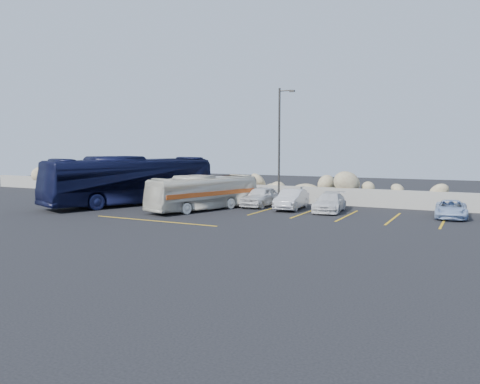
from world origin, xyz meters
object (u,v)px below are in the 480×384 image
at_px(lamppost, 280,143).
at_px(car_c, 330,202).
at_px(tour_coach, 131,180).
at_px(car_d, 451,209).
at_px(car_a, 261,197).
at_px(car_b, 292,199).
at_px(vintage_bus, 204,192).

relative_size(lamppost, car_c, 1.99).
xyz_separation_m(lamppost, tour_coach, (-9.65, -3.94, -2.58)).
bearing_deg(car_d, car_c, -178.97).
distance_m(car_a, car_d, 11.89).
xyz_separation_m(lamppost, car_c, (3.89, -1.22, -3.71)).
xyz_separation_m(tour_coach, car_a, (8.56, 3.22, -1.03)).
relative_size(car_b, car_c, 0.98).
relative_size(vintage_bus, car_b, 2.06).
bearing_deg(vintage_bus, lamppost, 66.20).
relative_size(lamppost, car_a, 2.01).
xyz_separation_m(vintage_bus, tour_coach, (-6.08, 0.11, 0.59)).
xyz_separation_m(car_a, car_c, (4.97, -0.50, -0.10)).
bearing_deg(car_c, tour_coach, -174.62).
bearing_deg(vintage_bus, car_c, 38.36).
height_order(car_a, car_d, car_a).
height_order(tour_coach, car_a, tour_coach).
xyz_separation_m(car_a, car_d, (11.89, 0.06, -0.17)).
bearing_deg(car_a, vintage_bus, -125.60).
distance_m(tour_coach, car_a, 9.21).
bearing_deg(vintage_bus, car_b, 47.81).
height_order(lamppost, car_a, lamppost).
xyz_separation_m(vintage_bus, car_c, (7.46, 2.83, -0.54)).
bearing_deg(tour_coach, vintage_bus, 19.05).
distance_m(vintage_bus, car_c, 8.00).
distance_m(car_a, car_c, 5.00).
bearing_deg(car_c, vintage_bus, -165.17).
height_order(lamppost, car_c, lamppost).
bearing_deg(car_d, lamppost, 172.91).
bearing_deg(car_a, lamppost, 34.77).
bearing_deg(car_a, car_b, -9.77).
xyz_separation_m(vintage_bus, car_a, (2.48, 3.33, -0.45)).
relative_size(tour_coach, car_c, 3.06).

